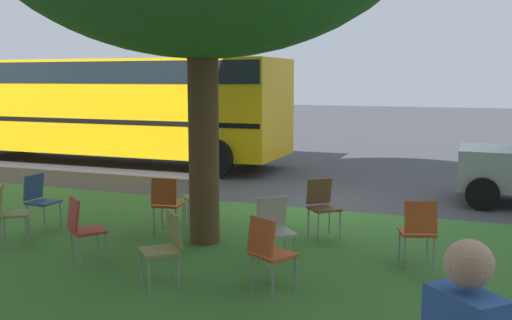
{
  "coord_description": "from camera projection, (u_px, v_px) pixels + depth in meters",
  "views": [
    {
      "loc": [
        -2.87,
        10.5,
        2.39
      ],
      "look_at": [
        0.47,
        1.79,
        1.09
      ],
      "focal_mm": 41.29,
      "sensor_mm": 36.0,
      "label": 1
    }
  ],
  "objects": [
    {
      "name": "chair_8",
      "position": [
        274.0,
        226.0,
        7.52
      ],
      "size": [
        0.59,
        0.59,
        0.88
      ],
      "color": "#ADA393",
      "rests_on": "ground"
    },
    {
      "name": "chair_0",
      "position": [
        82.0,
        225.0,
        7.53
      ],
      "size": [
        0.58,
        0.58,
        0.88
      ],
      "color": "#B7332D",
      "rests_on": "ground"
    },
    {
      "name": "grass_verge",
      "position": [
        251.0,
        253.0,
        8.1
      ],
      "size": [
        48.0,
        6.0,
        0.01
      ],
      "primitive_type": "cube",
      "color": "#3D752D",
      "rests_on": "ground"
    },
    {
      "name": "chair_6",
      "position": [
        40.0,
        197.0,
        9.32
      ],
      "size": [
        0.43,
        0.43,
        0.88
      ],
      "color": "#335184",
      "rests_on": "ground"
    },
    {
      "name": "chair_7",
      "position": [
        269.0,
        249.0,
        6.5
      ],
      "size": [
        0.56,
        0.57,
        0.88
      ],
      "color": "#C64C1E",
      "rests_on": "ground"
    },
    {
      "name": "chair_1",
      "position": [
        167.0,
        201.0,
        9.06
      ],
      "size": [
        0.48,
        0.48,
        0.88
      ],
      "color": "#C64C1E",
      "rests_on": "ground"
    },
    {
      "name": "chair_9",
      "position": [
        201.0,
        192.0,
        9.72
      ],
      "size": [
        0.58,
        0.58,
        0.88
      ],
      "color": "olive",
      "rests_on": "ground"
    },
    {
      "name": "chair_3",
      "position": [
        166.0,
        244.0,
        6.71
      ],
      "size": [
        0.59,
        0.59,
        0.88
      ],
      "color": "olive",
      "rests_on": "ground"
    },
    {
      "name": "chair_5",
      "position": [
        8.0,
        209.0,
        8.48
      ],
      "size": [
        0.58,
        0.58,
        0.88
      ],
      "color": "olive",
      "rests_on": "ground"
    },
    {
      "name": "school_bus",
      "position": [
        103.0,
        101.0,
        16.47
      ],
      "size": [
        10.4,
        2.8,
        2.88
      ],
      "color": "yellow",
      "rests_on": "ground"
    },
    {
      "name": "chair_4",
      "position": [
        322.0,
        203.0,
        8.91
      ],
      "size": [
        0.59,
        0.59,
        0.88
      ],
      "color": "brown",
      "rests_on": "ground"
    },
    {
      "name": "ground",
      "position": [
        313.0,
        206.0,
        11.06
      ],
      "size": [
        80.0,
        80.0,
        0.0
      ],
      "primitive_type": "plane",
      "color": "#424247"
    },
    {
      "name": "chair_2",
      "position": [
        418.0,
        228.0,
        7.42
      ],
      "size": [
        0.52,
        0.53,
        0.88
      ],
      "color": "#C64C1E",
      "rests_on": "ground"
    }
  ]
}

